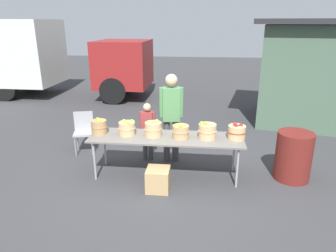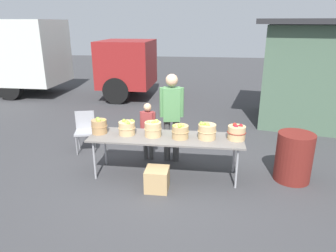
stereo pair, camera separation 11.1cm
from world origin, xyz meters
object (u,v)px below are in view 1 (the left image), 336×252
(vendor_adult, at_px, (171,111))
(box_truck, at_px, (29,55))
(apple_basket_green_0, at_px, (99,126))
(child_customer, at_px, (148,127))
(apple_basket_green_4, at_px, (207,131))
(market_table, at_px, (166,139))
(produce_crate, at_px, (158,179))
(apple_basket_green_1, at_px, (127,128))
(apple_basket_green_3, at_px, (181,131))
(folding_chair, at_px, (84,129))
(trash_barrel, at_px, (293,156))
(apple_basket_green_2, at_px, (153,129))
(apple_basket_red_0, at_px, (237,132))

(vendor_adult, relative_size, box_truck, 0.23)
(apple_basket_green_0, distance_m, child_customer, 1.00)
(vendor_adult, height_order, child_customer, vendor_adult)
(child_customer, bearing_deg, apple_basket_green_4, 151.42)
(apple_basket_green_0, bearing_deg, apple_basket_green_4, -0.73)
(market_table, height_order, produce_crate, market_table)
(child_customer, distance_m, produce_crate, 1.32)
(apple_basket_green_1, height_order, apple_basket_green_3, apple_basket_green_1)
(child_customer, distance_m, box_truck, 7.56)
(produce_crate, bearing_deg, apple_basket_green_4, 34.22)
(folding_chair, bearing_deg, vendor_adult, -23.29)
(apple_basket_green_3, relative_size, child_customer, 0.26)
(apple_basket_green_0, height_order, trash_barrel, apple_basket_green_0)
(apple_basket_green_1, bearing_deg, apple_basket_green_4, -1.09)
(produce_crate, bearing_deg, child_customer, 107.62)
(vendor_adult, bearing_deg, box_truck, -49.75)
(apple_basket_green_0, height_order, apple_basket_green_2, apple_basket_green_0)
(child_customer, bearing_deg, apple_basket_green_1, 66.84)
(apple_basket_green_1, relative_size, apple_basket_green_3, 1.02)
(apple_basket_green_2, height_order, child_customer, child_customer)
(apple_basket_green_0, relative_size, apple_basket_green_1, 0.99)
(child_customer, bearing_deg, trash_barrel, 169.20)
(apple_basket_green_2, distance_m, child_customer, 0.69)
(apple_basket_green_4, bearing_deg, apple_basket_red_0, 4.04)
(apple_basket_green_3, distance_m, box_truck, 8.51)
(market_table, bearing_deg, apple_basket_green_2, 176.16)
(apple_basket_green_4, bearing_deg, folding_chair, 160.75)
(box_truck, xyz_separation_m, folding_chair, (3.94, -5.00, -0.98))
(apple_basket_green_0, bearing_deg, apple_basket_green_3, -2.42)
(apple_basket_green_2, bearing_deg, market_table, -3.84)
(apple_basket_green_0, xyz_separation_m, child_customer, (0.77, 0.61, -0.19))
(apple_basket_green_2, bearing_deg, box_truck, 133.45)
(child_customer, relative_size, folding_chair, 1.37)
(apple_basket_green_3, bearing_deg, apple_basket_green_4, 4.72)
(apple_basket_green_3, relative_size, folding_chair, 0.35)
(produce_crate, bearing_deg, apple_basket_green_1, 138.28)
(trash_barrel, distance_m, produce_crate, 2.42)
(box_truck, distance_m, trash_barrel, 9.97)
(apple_basket_green_0, bearing_deg, folding_chair, 126.81)
(apple_basket_green_4, distance_m, vendor_adult, 0.94)
(market_table, xyz_separation_m, folding_chair, (-1.88, 0.91, -0.21))
(folding_chair, bearing_deg, apple_basket_red_0, -30.64)
(apple_basket_green_2, bearing_deg, folding_chair, 151.40)
(apple_basket_green_0, bearing_deg, market_table, -1.61)
(child_customer, xyz_separation_m, box_truck, (-5.37, 5.27, 0.79))
(apple_basket_green_2, height_order, box_truck, box_truck)
(apple_basket_green_4, bearing_deg, market_table, -179.24)
(market_table, xyz_separation_m, box_truck, (-5.81, 5.91, 0.77))
(folding_chair, bearing_deg, trash_barrel, -25.80)
(apple_basket_red_0, height_order, trash_barrel, apple_basket_red_0)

